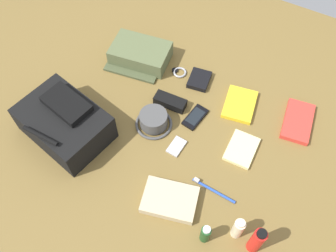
% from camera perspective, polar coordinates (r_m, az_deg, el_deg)
% --- Properties ---
extents(ground_plane, '(2.64, 2.02, 0.02)m').
position_cam_1_polar(ground_plane, '(1.58, 0.00, -0.99)').
color(ground_plane, brown).
rests_on(ground_plane, ground).
extents(backpack, '(0.39, 0.32, 0.17)m').
position_cam_1_polar(backpack, '(1.56, -15.48, 0.51)').
color(backpack, black).
rests_on(backpack, ground_plane).
extents(toiletry_pouch, '(0.29, 0.25, 0.08)m').
position_cam_1_polar(toiletry_pouch, '(1.78, -4.28, 10.84)').
color(toiletry_pouch, '#56603D').
rests_on(toiletry_pouch, ground_plane).
extents(bucket_hat, '(0.16, 0.16, 0.07)m').
position_cam_1_polar(bucket_hat, '(1.56, -2.29, 0.72)').
color(bucket_hat, '#484848').
rests_on(bucket_hat, ground_plane).
extents(sunscreen_spray, '(0.04, 0.04, 0.17)m').
position_cam_1_polar(sunscreen_spray, '(1.34, 13.39, -16.62)').
color(sunscreen_spray, red).
rests_on(sunscreen_spray, ground_plane).
extents(lotion_bottle, '(0.04, 0.04, 0.12)m').
position_cam_1_polar(lotion_bottle, '(1.36, 10.65, -15.09)').
color(lotion_bottle, beige).
rests_on(lotion_bottle, ground_plane).
extents(shampoo_bottle, '(0.04, 0.04, 0.11)m').
position_cam_1_polar(shampoo_bottle, '(1.35, 5.73, -16.04)').
color(shampoo_bottle, '#19471E').
rests_on(shampoo_bottle, ground_plane).
extents(paperback_novel, '(0.14, 0.22, 0.02)m').
position_cam_1_polar(paperback_novel, '(1.67, 19.17, 0.65)').
color(paperback_novel, red).
rests_on(paperback_novel, ground_plane).
extents(travel_guidebook, '(0.16, 0.19, 0.02)m').
position_cam_1_polar(travel_guidebook, '(1.66, 10.87, 3.23)').
color(travel_guidebook, yellow).
rests_on(travel_guidebook, ground_plane).
extents(cell_phone, '(0.08, 0.13, 0.01)m').
position_cam_1_polar(cell_phone, '(1.60, 4.17, 1.36)').
color(cell_phone, black).
rests_on(cell_phone, ground_plane).
extents(media_player, '(0.06, 0.09, 0.01)m').
position_cam_1_polar(media_player, '(1.53, 1.31, -3.12)').
color(media_player, '#B7B7BC').
rests_on(media_player, ground_plane).
extents(wristwatch, '(0.07, 0.06, 0.01)m').
position_cam_1_polar(wristwatch, '(1.75, 1.70, 8.22)').
color(wristwatch, '#99999E').
rests_on(wristwatch, ground_plane).
extents(toothbrush, '(0.18, 0.02, 0.02)m').
position_cam_1_polar(toothbrush, '(1.45, 6.63, -9.55)').
color(toothbrush, blue).
rests_on(toothbrush, ground_plane).
extents(wallet, '(0.11, 0.12, 0.02)m').
position_cam_1_polar(wallet, '(1.72, 4.90, 7.00)').
color(wallet, black).
rests_on(wallet, ground_plane).
extents(notepad, '(0.11, 0.15, 0.02)m').
position_cam_1_polar(notepad, '(1.55, 11.16, -3.46)').
color(notepad, beige).
rests_on(notepad, ground_plane).
extents(folded_towel, '(0.23, 0.18, 0.04)m').
position_cam_1_polar(folded_towel, '(1.42, 0.28, -11.19)').
color(folded_towel, '#C6B289').
rests_on(folded_towel, ground_plane).
extents(sunglasses_case, '(0.14, 0.06, 0.04)m').
position_cam_1_polar(sunglasses_case, '(1.63, 0.33, 3.72)').
color(sunglasses_case, black).
rests_on(sunglasses_case, ground_plane).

